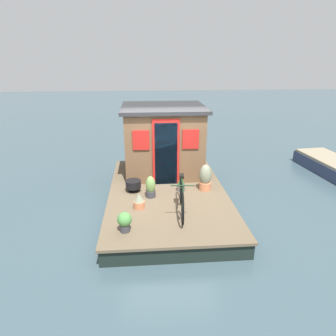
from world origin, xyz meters
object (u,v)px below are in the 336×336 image
houseboat_cabin (163,140)px  potted_plant_sage (181,184)px  dinghy_boat (334,167)px  bicycle (182,196)px  charcoal_grill (133,184)px  potted_plant_succulent (151,187)px  potted_plant_fern (139,201)px  potted_plant_ivy (205,178)px  potted_plant_mint (125,221)px

houseboat_cabin → potted_plant_sage: bearing=-166.6°
houseboat_cabin → dinghy_boat: 5.89m
bicycle → charcoal_grill: bicycle is taller
bicycle → potted_plant_sage: bearing=-6.3°
houseboat_cabin → potted_plant_succulent: (-1.79, 0.45, -0.75)m
potted_plant_fern → potted_plant_ivy: 1.96m
houseboat_cabin → potted_plant_succulent: size_ratio=4.36×
potted_plant_sage → dinghy_boat: 5.74m
bicycle → charcoal_grill: 1.66m
potted_plant_fern → dinghy_boat: 7.07m
potted_plant_fern → houseboat_cabin: bearing=-17.0°
potted_plant_mint → potted_plant_fern: size_ratio=1.10×
charcoal_grill → potted_plant_ivy: bearing=-91.3°
bicycle → potted_plant_ivy: (1.18, -0.77, -0.06)m
houseboat_cabin → charcoal_grill: bearing=148.1°
houseboat_cabin → potted_plant_ivy: 1.89m
houseboat_cabin → potted_plant_succulent: bearing=166.1°
potted_plant_fern → potted_plant_ivy: size_ratio=0.54×
charcoal_grill → dinghy_boat: 6.90m
potted_plant_mint → potted_plant_ivy: bearing=-46.2°
potted_plant_fern → potted_plant_succulent: size_ratio=0.69×
houseboat_cabin → bicycle: size_ratio=1.38×
houseboat_cabin → bicycle: houseboat_cabin is taller
potted_plant_mint → potted_plant_succulent: (1.58, -0.56, 0.03)m
charcoal_grill → dinghy_boat: (1.85, -6.64, -0.36)m
potted_plant_mint → dinghy_boat: 7.76m
potted_plant_ivy → potted_plant_sage: bearing=92.3°
potted_plant_mint → potted_plant_succulent: bearing=-19.5°
potted_plant_sage → charcoal_grill: bearing=86.9°
bicycle → potted_plant_fern: bearing=75.0°
potted_plant_fern → potted_plant_succulent: 0.66m
bicycle → potted_plant_succulent: bicycle is taller
potted_plant_mint → charcoal_grill: potted_plant_mint is taller
bicycle → potted_plant_sage: (1.15, -0.13, -0.19)m
houseboat_cabin → potted_plant_mint: size_ratio=5.75×
houseboat_cabin → dinghy_boat: (0.43, -5.75, -1.17)m
potted_plant_succulent → charcoal_grill: 0.58m
bicycle → potted_plant_mint: bearing=120.9°
potted_plant_sage → dinghy_boat: bearing=-70.5°
bicycle → charcoal_grill: bearing=42.3°
potted_plant_fern → potted_plant_ivy: potted_plant_ivy is taller
potted_plant_fern → charcoal_grill: potted_plant_fern is taller
potted_plant_mint → potted_plant_sage: bearing=-35.7°
potted_plant_mint → potted_plant_sage: potted_plant_sage is taller
potted_plant_fern → potted_plant_succulent: bearing=-25.8°
potted_plant_sage → potted_plant_succulent: size_ratio=0.76×
potted_plant_mint → potted_plant_succulent: 1.67m
potted_plant_sage → dinghy_boat: size_ratio=0.14×
potted_plant_fern → charcoal_grill: bearing=9.1°
charcoal_grill → potted_plant_fern: bearing=-170.9°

